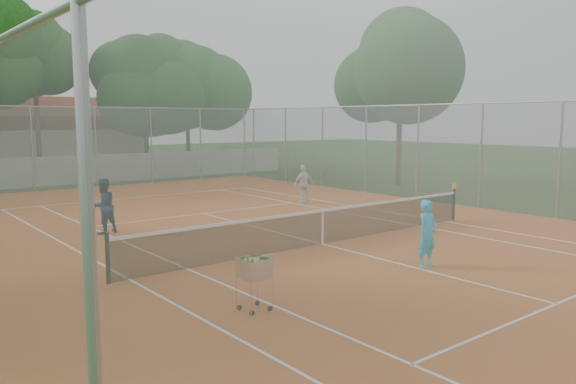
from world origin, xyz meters
TOP-DOWN VIEW (x-y plane):
  - ground at (0.00, 0.00)m, footprint 120.00×120.00m
  - court_pad at (0.00, 0.00)m, footprint 18.00×34.00m
  - court_lines at (0.00, 0.00)m, footprint 10.98×23.78m
  - tennis_net at (0.00, 0.00)m, footprint 11.88×0.10m
  - perimeter_fence at (0.00, 0.00)m, footprint 18.00×34.00m
  - boundary_wall at (0.00, 19.00)m, footprint 26.00×0.30m
  - tropical_trees at (0.00, 22.00)m, footprint 29.00×19.00m
  - player_near at (0.29, -3.25)m, footprint 0.57×0.38m
  - player_far_left at (-4.10, 5.13)m, footprint 0.94×0.82m
  - player_far_right at (4.51, 6.12)m, footprint 0.96×0.52m
  - ball_hopper at (-4.54, -3.25)m, footprint 0.65×0.65m

SIDE VIEW (x-z plane):
  - ground at x=0.00m, z-range 0.00..0.00m
  - court_pad at x=0.00m, z-range 0.00..0.02m
  - court_lines at x=0.00m, z-range 0.02..0.03m
  - tennis_net at x=0.00m, z-range 0.02..1.00m
  - ball_hopper at x=-4.54m, z-range 0.02..1.07m
  - boundary_wall at x=0.00m, z-range 0.00..1.50m
  - player_far_right at x=4.51m, z-range 0.02..1.57m
  - player_near at x=0.29m, z-range 0.02..1.58m
  - player_far_left at x=-4.10m, z-range 0.02..1.67m
  - perimeter_fence at x=0.00m, z-range 0.00..4.00m
  - tropical_trees at x=0.00m, z-range 0.00..10.00m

